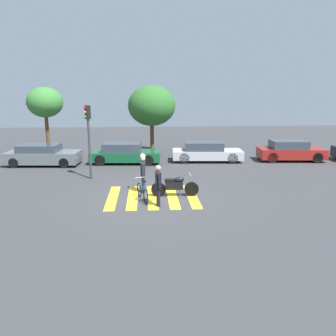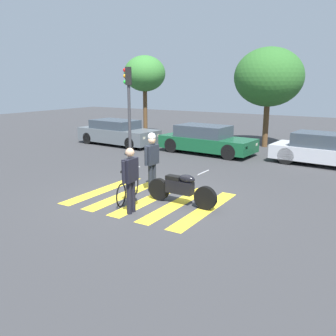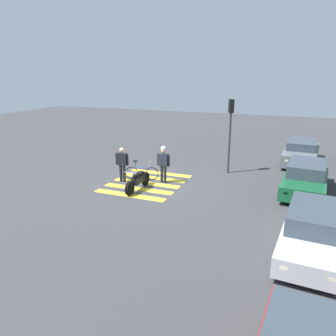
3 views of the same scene
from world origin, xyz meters
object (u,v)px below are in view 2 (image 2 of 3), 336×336
at_px(car_silver_sedan, 330,150).
at_px(traffic_light_pole, 129,100).
at_px(leaning_bicycle, 128,189).
at_px(car_green_compact, 206,140).
at_px(police_motorcycle, 181,189).
at_px(car_grey_coupe, 118,133).
at_px(officer_by_motorcycle, 130,176).
at_px(officer_on_foot, 152,157).

relative_size(car_silver_sedan, traffic_light_pole, 1.21).
height_order(car_silver_sedan, traffic_light_pole, traffic_light_pole).
xyz_separation_m(leaning_bicycle, car_green_compact, (-1.24, 7.77, 0.28)).
relative_size(police_motorcycle, car_grey_coupe, 0.46).
bearing_deg(officer_by_motorcycle, car_silver_sedan, 67.50).
height_order(police_motorcycle, traffic_light_pole, traffic_light_pole).
relative_size(police_motorcycle, leaning_bicycle, 1.31).
bearing_deg(car_silver_sedan, officer_by_motorcycle, -112.50).
bearing_deg(police_motorcycle, car_green_compact, 110.48).
bearing_deg(police_motorcycle, officer_on_foot, 154.44).
xyz_separation_m(leaning_bicycle, car_silver_sedan, (4.27, 7.98, 0.27)).
height_order(officer_by_motorcycle, car_green_compact, officer_by_motorcycle).
bearing_deg(traffic_light_pole, car_grey_coupe, 134.70).
distance_m(police_motorcycle, traffic_light_pole, 5.88).
distance_m(leaning_bicycle, car_grey_coupe, 9.94).
bearing_deg(leaning_bicycle, car_silver_sedan, 61.82).
bearing_deg(car_grey_coupe, car_green_compact, 2.70).
height_order(police_motorcycle, car_grey_coupe, car_grey_coupe).
bearing_deg(police_motorcycle, car_silver_sedan, 69.35).
height_order(car_green_compact, car_silver_sedan, car_green_compact).
xyz_separation_m(officer_on_foot, car_grey_coupe, (-6.52, 6.30, -0.43)).
height_order(police_motorcycle, car_green_compact, car_green_compact).
xyz_separation_m(officer_by_motorcycle, car_grey_coupe, (-7.16, 8.25, -0.35)).
bearing_deg(car_green_compact, officer_by_motorcycle, -77.39).
bearing_deg(leaning_bicycle, car_green_compact, 99.04).
bearing_deg(car_grey_coupe, officer_on_foot, -44.03).
height_order(police_motorcycle, officer_on_foot, officer_on_foot).
bearing_deg(traffic_light_pole, officer_by_motorcycle, -52.45).
bearing_deg(traffic_light_pole, police_motorcycle, -37.49).
xyz_separation_m(car_green_compact, car_silver_sedan, (5.51, 0.21, -0.01)).
distance_m(officer_on_foot, car_green_compact, 6.68).
bearing_deg(officer_by_motorcycle, officer_on_foot, 108.10).
bearing_deg(officer_on_foot, police_motorcycle, -25.56).
bearing_deg(officer_on_foot, car_grey_coupe, 135.97).
xyz_separation_m(officer_on_foot, car_silver_sedan, (4.25, 6.76, -0.44)).
xyz_separation_m(leaning_bicycle, traffic_light_pole, (-2.85, 3.84, 2.30)).
relative_size(car_grey_coupe, car_silver_sedan, 0.99).
xyz_separation_m(police_motorcycle, car_silver_sedan, (2.81, 7.44, 0.18)).
distance_m(leaning_bicycle, officer_on_foot, 1.41).
distance_m(car_grey_coupe, car_green_compact, 5.26).
distance_m(officer_on_foot, officer_by_motorcycle, 2.06).
bearing_deg(leaning_bicycle, officer_on_foot, 88.71).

